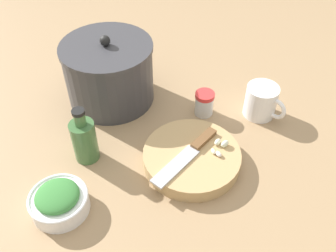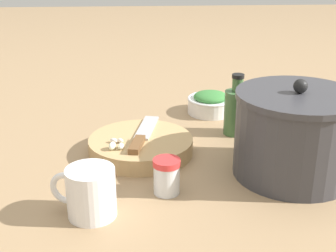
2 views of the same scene
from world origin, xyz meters
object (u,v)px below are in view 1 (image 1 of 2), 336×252
at_px(spice_jar, 204,103).
at_px(stock_pot, 109,73).
at_px(coffee_mug, 262,101).
at_px(herb_bowl, 59,201).
at_px(cutting_board, 192,158).
at_px(oil_bottle, 84,139).
at_px(garlic_cloves, 220,146).
at_px(chef_knife, 190,152).

height_order(spice_jar, stock_pot, stock_pot).
bearing_deg(coffee_mug, herb_bowl, 150.44).
xyz_separation_m(cutting_board, stock_pot, (0.12, 0.31, 0.07)).
distance_m(spice_jar, stock_pot, 0.28).
xyz_separation_m(cutting_board, oil_bottle, (-0.10, 0.24, 0.04)).
xyz_separation_m(cutting_board, garlic_cloves, (0.05, -0.05, 0.03)).
distance_m(cutting_board, garlic_cloves, 0.07).
height_order(herb_bowl, stock_pot, stock_pot).
xyz_separation_m(garlic_cloves, herb_bowl, (-0.30, 0.25, -0.01)).
height_order(garlic_cloves, oil_bottle, oil_bottle).
distance_m(herb_bowl, spice_jar, 0.46).
xyz_separation_m(garlic_cloves, coffee_mug, (0.20, -0.04, 0.00)).
xyz_separation_m(coffee_mug, stock_pot, (-0.13, 0.40, 0.04)).
relative_size(herb_bowl, spice_jar, 1.84).
distance_m(chef_knife, garlic_cloves, 0.08).
distance_m(cutting_board, stock_pot, 0.34).
distance_m(cutting_board, coffee_mug, 0.27).
bearing_deg(cutting_board, spice_jar, 15.03).
bearing_deg(garlic_cloves, oil_bottle, 117.00).
bearing_deg(coffee_mug, cutting_board, 160.24).
bearing_deg(stock_pot, spice_jar, -76.53).
xyz_separation_m(garlic_cloves, oil_bottle, (-0.15, 0.29, 0.02)).
distance_m(garlic_cloves, oil_bottle, 0.32).
xyz_separation_m(chef_knife, coffee_mug, (0.25, -0.09, 0.00)).
distance_m(herb_bowl, coffee_mug, 0.58).
relative_size(coffee_mug, oil_bottle, 0.78).
height_order(cutting_board, oil_bottle, oil_bottle).
xyz_separation_m(coffee_mug, oil_bottle, (-0.35, 0.33, 0.02)).
xyz_separation_m(oil_bottle, stock_pot, (0.22, 0.08, 0.03)).
relative_size(oil_bottle, stock_pot, 0.62).
bearing_deg(spice_jar, oil_bottle, 146.38).
bearing_deg(oil_bottle, herb_bowl, -164.90).
distance_m(cutting_board, oil_bottle, 0.26).
relative_size(chef_knife, coffee_mug, 1.85).
distance_m(spice_jar, oil_bottle, 0.34).
bearing_deg(oil_bottle, stock_pot, 18.99).
relative_size(garlic_cloves, herb_bowl, 0.45).
relative_size(cutting_board, oil_bottle, 1.54).
xyz_separation_m(herb_bowl, coffee_mug, (0.50, -0.29, 0.02)).
distance_m(garlic_cloves, herb_bowl, 0.39).
height_order(spice_jar, oil_bottle, oil_bottle).
bearing_deg(herb_bowl, stock_pot, 17.43).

